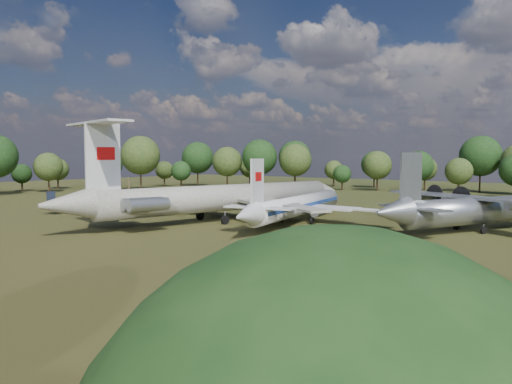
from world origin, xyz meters
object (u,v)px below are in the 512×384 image
Objects in this scene: il62_airliner at (224,203)px; small_prop_northwest at (131,205)px; tu104_jet at (299,209)px; an12_transport at (475,214)px; person_on_il62 at (129,183)px; small_prop_west at (76,207)px.

small_prop_northwest is (-24.72, 0.95, -1.80)m from il62_airliner.
tu104_jet is 2.85× the size of small_prop_northwest.
il62_airliner is at bearing -134.02° from an12_transport.
il62_airliner is 1.66× the size of an12_transport.
an12_transport is at bearing 5.20° from tu104_jet.
il62_airliner is at bearing -10.10° from small_prop_northwest.
an12_transport is 21.58× the size of person_on_il62.
person_on_il62 reaches higher than an12_transport.
small_prop_northwest is at bearing 175.61° from tu104_jet.
tu104_jet reaches higher than small_prop_west.
small_prop_west is 10.05m from small_prop_northwest.
small_prop_west is at bearing -153.37° from il62_airliner.
tu104_jet is 42.20m from small_prop_west.
an12_transport is (34.22, 13.18, -0.55)m from il62_airliner.
an12_transport is (23.80, 7.44, 0.23)m from tu104_jet.
an12_transport is 60.21m from small_prop_northwest.
person_on_il62 reaches higher than il62_airliner.
person_on_il62 is (-3.26, -15.79, 3.70)m from il62_airliner.
small_prop_northwest is 9.00× the size of person_on_il62.
il62_airliner is 16.54m from person_on_il62.
tu104_jet is 3.02× the size of small_prop_west.
person_on_il62 is at bearing -45.84° from small_prop_northwest.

